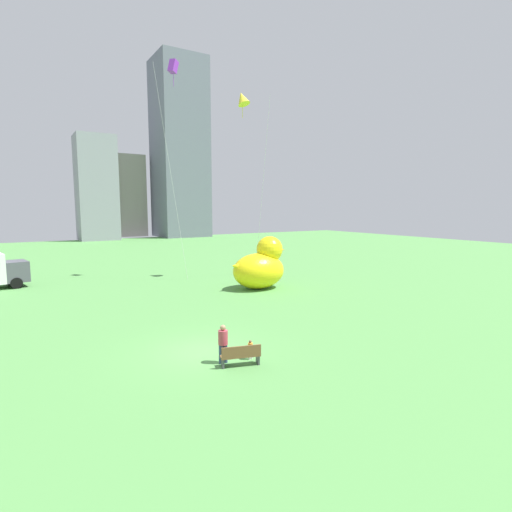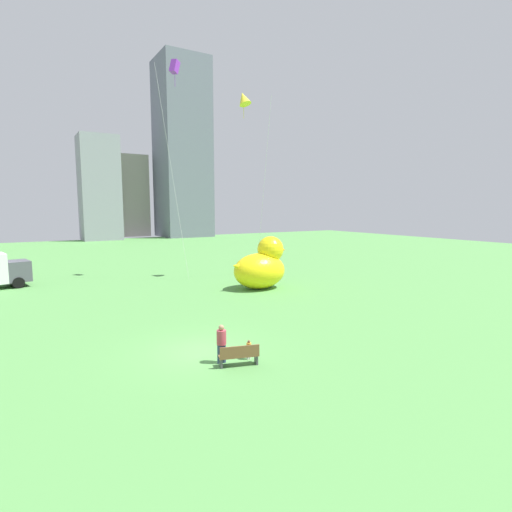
{
  "view_description": "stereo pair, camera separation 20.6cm",
  "coord_description": "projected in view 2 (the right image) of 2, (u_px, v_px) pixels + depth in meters",
  "views": [
    {
      "loc": [
        -7.0,
        -16.16,
        6.53
      ],
      "look_at": [
        5.53,
        4.13,
        3.6
      ],
      "focal_mm": 27.87,
      "sensor_mm": 36.0,
      "label": 1
    },
    {
      "loc": [
        -6.83,
        -16.27,
        6.53
      ],
      "look_at": [
        5.53,
        4.13,
        3.6
      ],
      "focal_mm": 27.87,
      "sensor_mm": 36.0,
      "label": 2
    }
  ],
  "objects": [
    {
      "name": "ground_plane",
      "position": [
        199.0,
        351.0,
        18.12
      ],
      "size": [
        140.0,
        140.0,
        0.0
      ],
      "primitive_type": "plane",
      "color": "#518F47"
    },
    {
      "name": "park_bench",
      "position": [
        239.0,
        355.0,
        16.36
      ],
      "size": [
        1.71,
        0.89,
        0.9
      ],
      "color": "brown",
      "rests_on": "ground"
    },
    {
      "name": "person_adult",
      "position": [
        221.0,
        342.0,
        16.66
      ],
      "size": [
        0.4,
        0.4,
        1.65
      ],
      "color": "#38476B",
      "rests_on": "ground"
    },
    {
      "name": "person_child",
      "position": [
        249.0,
        349.0,
        17.11
      ],
      "size": [
        0.21,
        0.21,
        0.85
      ],
      "color": "silver",
      "rests_on": "ground"
    },
    {
      "name": "giant_inflatable_duck",
      "position": [
        261.0,
        266.0,
        32.05
      ],
      "size": [
        5.06,
        3.25,
        4.2
      ],
      "color": "yellow",
      "rests_on": "ground"
    },
    {
      "name": "city_skyline",
      "position": [
        101.0,
        164.0,
        81.7
      ],
      "size": [
        59.0,
        19.89,
        38.51
      ],
      "color": "#9E938C",
      "rests_on": "ground"
    },
    {
      "name": "kite_purple",
      "position": [
        175.0,
        69.0,
        35.2
      ],
      "size": [
        2.44,
        2.35,
        19.56
      ],
      "color": "silver",
      "rests_on": "ground"
    },
    {
      "name": "kite_yellow",
      "position": [
        244.0,
        99.0,
        35.35
      ],
      "size": [
        3.11,
        3.75,
        16.87
      ],
      "color": "silver",
      "rests_on": "ground"
    }
  ]
}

